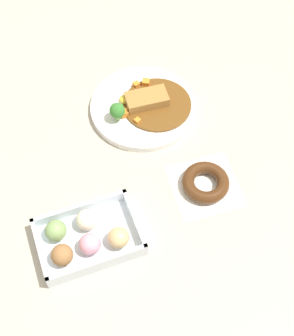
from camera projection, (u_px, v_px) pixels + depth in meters
ground_plane at (147, 141)px, 1.13m from camera, size 1.60×1.60×0.00m
curry_plate at (144, 106)px, 1.17m from camera, size 0.26×0.26×0.07m
donut_box at (86, 238)px, 0.97m from camera, size 0.21×0.14×0.06m
chocolate_ring_donut at (205, 183)px, 1.05m from camera, size 0.15×0.15×0.03m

